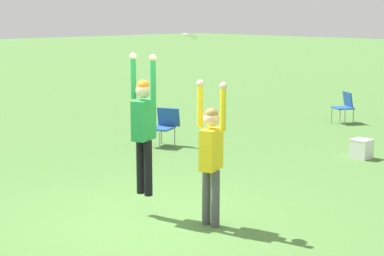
{
  "coord_description": "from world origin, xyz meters",
  "views": [
    {
      "loc": [
        6.58,
        -5.72,
        2.92
      ],
      "look_at": [
        0.16,
        0.56,
        1.3
      ],
      "focal_mm": 60.0,
      "sensor_mm": 36.0,
      "label": 1
    }
  ],
  "objects_px": {
    "cooler_box": "(362,149)",
    "person_jumping": "(144,121)",
    "camping_chair_3": "(164,124)",
    "camping_chair_1": "(345,105)",
    "person_defending": "(211,151)",
    "frisbee": "(190,36)"
  },
  "relations": [
    {
      "from": "cooler_box",
      "to": "person_jumping",
      "type": "bearing_deg",
      "value": -92.35
    },
    {
      "from": "camping_chair_3",
      "to": "cooler_box",
      "type": "bearing_deg",
      "value": -174.31
    },
    {
      "from": "camping_chair_1",
      "to": "camping_chair_3",
      "type": "xyz_separation_m",
      "value": [
        -1.16,
        -5.47,
        -0.0
      ]
    },
    {
      "from": "camping_chair_3",
      "to": "person_defending",
      "type": "bearing_deg",
      "value": 121.93
    },
    {
      "from": "cooler_box",
      "to": "camping_chair_3",
      "type": "bearing_deg",
      "value": -151.34
    },
    {
      "from": "frisbee",
      "to": "camping_chair_1",
      "type": "xyz_separation_m",
      "value": [
        -2.97,
        8.66,
        -2.11
      ]
    },
    {
      "from": "camping_chair_1",
      "to": "cooler_box",
      "type": "xyz_separation_m",
      "value": [
        2.58,
        -3.42,
        -0.3
      ]
    },
    {
      "from": "camping_chair_3",
      "to": "cooler_box",
      "type": "height_order",
      "value": "camping_chair_3"
    },
    {
      "from": "frisbee",
      "to": "camping_chair_1",
      "type": "distance_m",
      "value": 9.39
    },
    {
      "from": "frisbee",
      "to": "cooler_box",
      "type": "xyz_separation_m",
      "value": [
        -0.39,
        5.23,
        -2.41
      ]
    },
    {
      "from": "camping_chair_3",
      "to": "cooler_box",
      "type": "distance_m",
      "value": 4.27
    },
    {
      "from": "camping_chair_1",
      "to": "cooler_box",
      "type": "distance_m",
      "value": 4.3
    },
    {
      "from": "cooler_box",
      "to": "person_defending",
      "type": "bearing_deg",
      "value": -81.61
    },
    {
      "from": "person_jumping",
      "to": "person_defending",
      "type": "distance_m",
      "value": 1.11
    },
    {
      "from": "person_defending",
      "to": "cooler_box",
      "type": "distance_m",
      "value": 5.34
    },
    {
      "from": "camping_chair_3",
      "to": "person_jumping",
      "type": "bearing_deg",
      "value": 111.93
    },
    {
      "from": "person_defending",
      "to": "camping_chair_3",
      "type": "distance_m",
      "value": 5.54
    },
    {
      "from": "person_jumping",
      "to": "camping_chair_1",
      "type": "bearing_deg",
      "value": -5.02
    },
    {
      "from": "person_defending",
      "to": "camping_chair_3",
      "type": "relative_size",
      "value": 2.42
    },
    {
      "from": "person_jumping",
      "to": "camping_chair_3",
      "type": "height_order",
      "value": "person_jumping"
    },
    {
      "from": "frisbee",
      "to": "camping_chair_3",
      "type": "height_order",
      "value": "frisbee"
    },
    {
      "from": "person_defending",
      "to": "camping_chair_1",
      "type": "distance_m",
      "value": 9.28
    }
  ]
}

